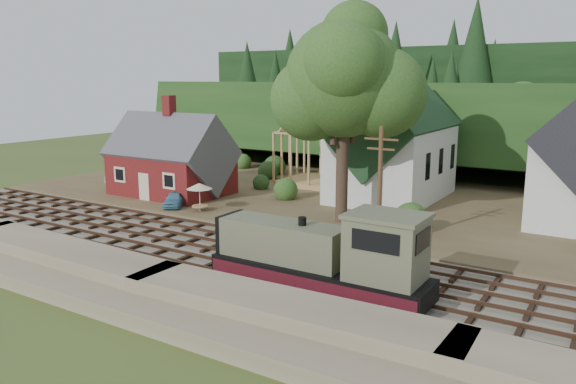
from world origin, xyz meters
The scene contains 16 objects.
ground centered at (0.00, 0.00, 0.00)m, with size 140.00×140.00×0.00m, color #384C1E.
embankment centered at (0.00, -8.50, 0.00)m, with size 64.00×5.00×1.60m, color #7F7259.
railroad_bed centered at (0.00, 0.00, 0.08)m, with size 64.00×11.00×0.16m, color #726B5B.
village_flat centered at (0.00, 18.00, 0.15)m, with size 64.00×26.00×0.30m, color brown.
hillside centered at (0.00, 42.00, 0.00)m, with size 70.00×28.00×8.00m, color #1E3F19.
ridge centered at (0.00, 58.00, 0.00)m, with size 80.00×20.00×12.00m, color black.
depot centered at (-16.00, 11.00, 3.21)m, with size 10.80×7.41×9.00m.
church centered at (2.00, 19.68, 5.18)m, with size 8.40×15.17×13.00m.
timber_frame centered at (-6.00, 22.00, 3.27)m, with size 8.20×6.20×6.99m.
lattice_tower centered at (-6.00, 28.00, 10.03)m, with size 3.20×3.20×12.12m.
big_tree centered at (2.17, 10.08, 10.22)m, with size 10.90×8.40×14.70m.
telegraph_pole_near centered at (7.00, 5.20, 4.25)m, with size 2.20×0.28×8.00m.
locomotive centered at (7.67, -3.00, 2.04)m, with size 11.38×2.85×4.57m.
car_blue centered at (-12.07, 7.16, 0.91)m, with size 1.45×3.60×1.23m, color #589FBD.
car_green centered at (-22.24, 10.89, 0.97)m, with size 1.41×4.05×1.34m, color #87AB76.
patio_set centered at (-9.15, 6.93, 2.25)m, with size 2.06×2.06×2.29m.
Camera 1 is at (20.23, -26.67, 10.88)m, focal length 35.00 mm.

